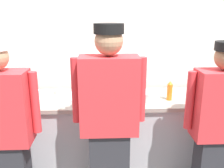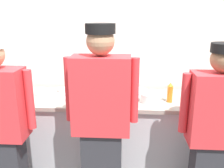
{
  "view_description": "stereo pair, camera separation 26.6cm",
  "coord_description": "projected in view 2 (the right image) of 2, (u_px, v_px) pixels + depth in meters",
  "views": [
    {
      "loc": [
        -0.07,
        -2.18,
        1.82
      ],
      "look_at": [
        0.03,
        0.37,
        1.07
      ],
      "focal_mm": 39.43,
      "sensor_mm": 36.0,
      "label": 1
    },
    {
      "loc": [
        0.19,
        -2.18,
        1.82
      ],
      "look_at": [
        0.03,
        0.37,
        1.07
      ],
      "focal_mm": 39.43,
      "sensor_mm": 36.0,
      "label": 2
    }
  ],
  "objects": [
    {
      "name": "wall_back",
      "position": [
        112.0,
        40.0,
        2.99
      ],
      "size": [
        4.95,
        0.1,
        2.98
      ],
      "color": "silver",
      "rests_on": "ground"
    },
    {
      "name": "sheet_tray",
      "position": [
        84.0,
        95.0,
        2.73
      ],
      "size": [
        0.47,
        0.34,
        0.02
      ],
      "primitive_type": "cube",
      "rotation": [
        0.0,
        0.0,
        0.07
      ],
      "color": "#B7BABF",
      "rests_on": "prep_counter"
    },
    {
      "name": "mixing_bowl_steel",
      "position": [
        16.0,
        92.0,
        2.68
      ],
      "size": [
        0.31,
        0.31,
        0.14
      ],
      "primitive_type": "cylinder",
      "color": "#B7BABF",
      "rests_on": "prep_counter"
    },
    {
      "name": "ramekin_yellow_sauce",
      "position": [
        104.0,
        102.0,
        2.51
      ],
      "size": [
        0.09,
        0.09,
        0.04
      ],
      "color": "white",
      "rests_on": "prep_counter"
    },
    {
      "name": "squeeze_bottle_primary",
      "position": [
        170.0,
        93.0,
        2.54
      ],
      "size": [
        0.06,
        0.06,
        0.21
      ],
      "color": "orange",
      "rests_on": "prep_counter"
    },
    {
      "name": "plate_stack_front",
      "position": [
        150.0,
        98.0,
        2.56
      ],
      "size": [
        0.2,
        0.2,
        0.1
      ],
      "color": "white",
      "rests_on": "prep_counter"
    },
    {
      "name": "ramekin_orange_sauce",
      "position": [
        124.0,
        99.0,
        2.58
      ],
      "size": [
        0.1,
        0.1,
        0.05
      ],
      "color": "white",
      "rests_on": "prep_counter"
    },
    {
      "name": "plate_stack_rear",
      "position": [
        138.0,
        92.0,
        2.81
      ],
      "size": [
        0.21,
        0.21,
        0.06
      ],
      "color": "white",
      "rests_on": "prep_counter"
    },
    {
      "name": "deli_cup",
      "position": [
        40.0,
        92.0,
        2.73
      ],
      "size": [
        0.09,
        0.09,
        0.09
      ],
      "primitive_type": "cylinder",
      "color": "white",
      "rests_on": "prep_counter"
    },
    {
      "name": "chef_far_right",
      "position": [
        214.0,
        133.0,
        2.05
      ],
      "size": [
        0.58,
        0.24,
        1.6
      ],
      "color": "#2D2D33",
      "rests_on": "ground"
    },
    {
      "name": "ramekin_red_sauce",
      "position": [
        62.0,
        90.0,
        2.89
      ],
      "size": [
        0.11,
        0.11,
        0.05
      ],
      "color": "white",
      "rests_on": "prep_counter"
    },
    {
      "name": "chef_center",
      "position": [
        101.0,
        120.0,
        2.1
      ],
      "size": [
        0.62,
        0.24,
        1.74
      ],
      "color": "#2D2D33",
      "rests_on": "ground"
    },
    {
      "name": "prep_counter",
      "position": [
        109.0,
        135.0,
        2.83
      ],
      "size": [
        3.16,
        0.69,
        0.91
      ],
      "color": "#B2B2B7",
      "rests_on": "ground"
    },
    {
      "name": "chef_near_left",
      "position": [
        1.0,
        127.0,
        2.12
      ],
      "size": [
        0.59,
        0.24,
        1.62
      ],
      "color": "#2D2D33",
      "rests_on": "ground"
    }
  ]
}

